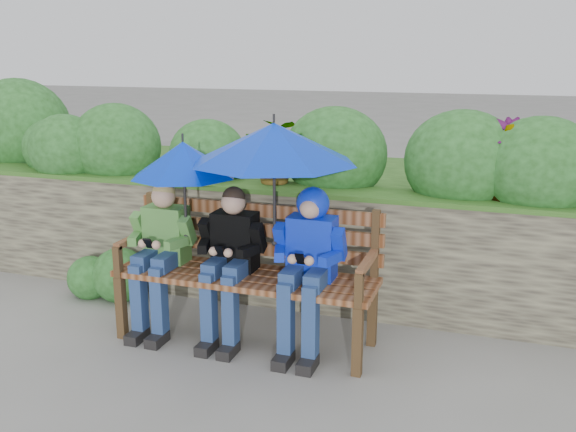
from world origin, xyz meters
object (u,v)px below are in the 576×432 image
(park_bench, at_px, (249,264))
(boy_middle, at_px, (230,255))
(boy_left, at_px, (160,248))
(boy_right, at_px, (308,256))
(umbrella_left, at_px, (183,159))
(umbrella_right, at_px, (274,143))

(park_bench, height_order, boy_middle, boy_middle)
(boy_left, height_order, boy_middle, boy_left)
(boy_middle, bearing_deg, boy_right, 0.93)
(umbrella_left, bearing_deg, boy_left, -171.22)
(park_bench, distance_m, boy_right, 0.51)
(boy_middle, bearing_deg, park_bench, 39.66)
(boy_middle, height_order, umbrella_right, umbrella_right)
(boy_right, xyz_separation_m, umbrella_left, (-0.97, 0.02, 0.63))
(park_bench, bearing_deg, boy_right, -9.74)
(umbrella_right, bearing_deg, boy_left, -178.69)
(umbrella_left, relative_size, umbrella_right, 0.68)
(boy_right, bearing_deg, umbrella_left, 178.68)
(park_bench, xyz_separation_m, umbrella_left, (-0.48, -0.06, 0.77))
(boy_right, bearing_deg, boy_left, -179.51)
(boy_middle, distance_m, umbrella_right, 0.91)
(park_bench, distance_m, boy_left, 0.70)
(park_bench, relative_size, umbrella_right, 1.66)
(boy_left, xyz_separation_m, boy_middle, (0.58, 0.00, -0.00))
(boy_middle, distance_m, umbrella_left, 0.78)
(park_bench, distance_m, umbrella_left, 0.91)
(park_bench, height_order, umbrella_left, umbrella_left)
(boy_right, bearing_deg, boy_middle, -179.07)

